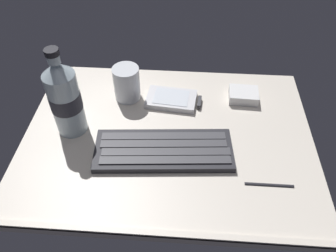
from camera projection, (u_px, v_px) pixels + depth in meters
ground_plane at (168, 139)px, 75.68cm from camera, size 64.00×48.00×2.80cm
keyboard at (164, 150)px, 71.11cm from camera, size 29.76×13.20×1.70cm
handheld_device at (174, 99)px, 82.61cm from camera, size 13.31×8.77×1.50cm
juice_cup at (127, 84)px, 81.63cm from camera, size 6.40×6.40×8.50cm
water_bottle at (65, 98)px, 70.33cm from camera, size 6.73×6.73×20.80cm
charger_block at (243, 95)px, 82.96cm from camera, size 7.21×5.87×2.40cm
stylus_pen at (269, 184)px, 65.59cm from camera, size 9.50×0.74×0.70cm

